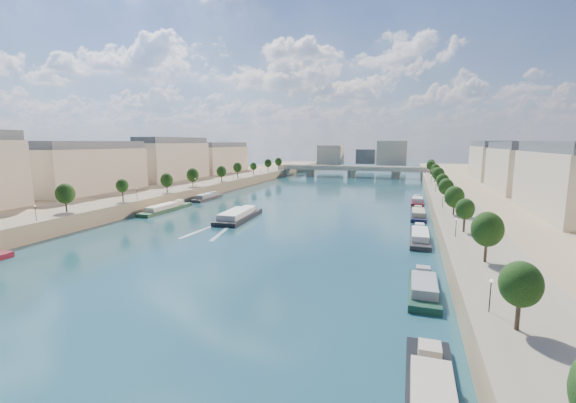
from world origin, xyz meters
The scene contains 17 objects.
ground centered at (0.00, 100.00, 0.00)m, with size 700.00×700.00×0.00m, color #0D313B.
quay_left centered at (-72.00, 100.00, 2.50)m, with size 44.00×520.00×5.00m, color #9E8460.
quay_right centered at (72.00, 100.00, 2.50)m, with size 44.00×520.00×5.00m, color #9E8460.
pave_left centered at (-57.00, 100.00, 5.05)m, with size 14.00×520.00×0.10m, color gray.
pave_right centered at (57.00, 100.00, 5.05)m, with size 14.00×520.00×0.10m, color gray.
trees_left centered at (-55.00, 102.00, 10.48)m, with size 4.80×268.80×8.26m.
trees_right centered at (55.00, 110.00, 10.48)m, with size 4.80×268.80×8.26m.
lamps_left centered at (-52.50, 90.00, 7.78)m, with size 0.36×200.36×4.28m.
lamps_right centered at (52.50, 105.00, 7.78)m, with size 0.36×200.36×4.28m.
buildings_left centered at (-85.00, 112.00, 16.45)m, with size 16.00×226.00×23.20m.
buildings_right centered at (85.00, 112.00, 16.45)m, with size 16.00×226.00×23.20m.
skyline centered at (3.19, 319.52, 14.66)m, with size 79.00×42.00×22.00m.
bridge centered at (0.00, 243.03, 5.08)m, with size 112.00×12.00×8.15m.
tour_barge centered at (-12.76, 71.49, 1.05)m, with size 9.97×28.31×3.79m.
wake centered at (-12.76, 54.89, 0.02)m, with size 10.75×26.03×0.04m.
moored_barges_left centered at (-45.50, 41.63, 0.84)m, with size 5.00×155.91×3.60m.
moored_barges_right centered at (45.50, 56.73, 0.84)m, with size 5.00×155.34×3.60m.
Camera 1 is at (42.55, -45.45, 25.89)m, focal length 24.00 mm.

